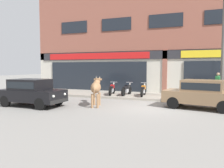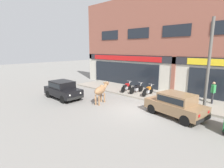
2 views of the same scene
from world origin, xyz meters
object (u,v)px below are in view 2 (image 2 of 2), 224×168
car_0 (176,104)px  motorcycle_0 (126,87)px  cow (101,90)px  motorcycle_2 (148,91)px  motorcycle_1 (137,89)px  car_1 (63,89)px  utility_pole (209,66)px  pedestrian (213,90)px

car_0 → motorcycle_0: size_ratio=2.11×
cow → motorcycle_2: bearing=67.1°
cow → car_0: (5.25, 1.21, -0.19)m
motorcycle_0 → motorcycle_2: same height
cow → motorcycle_2: cow is taller
motorcycle_0 → motorcycle_1: 1.06m
car_1 → utility_pole: utility_pole is taller
car_1 → motorcycle_1: bearing=54.2°
car_1 → motorcycle_2: size_ratio=2.01×
motorcycle_0 → pedestrian: bearing=10.1°
cow → car_0: 5.39m
cow → motorcycle_0: (-0.56, 3.88, -0.47)m
car_1 → motorcycle_0: (2.71, 5.09, -0.28)m
pedestrian → car_0: bearing=-105.7°
car_0 → motorcycle_1: 5.53m
car_1 → motorcycle_2: 7.17m
motorcycle_2 → pedestrian: (4.67, 1.14, 0.60)m
cow → utility_pole: bearing=25.7°
cow → car_0: cow is taller
car_0 → utility_pole: bearing=58.9°
cow → motorcycle_0: size_ratio=1.15×
motorcycle_0 → car_0: bearing=-24.7°
cow → motorcycle_0: 3.95m
motorcycle_2 → pedestrian: 4.84m
utility_pole → cow: bearing=-154.3°
car_1 → motorcycle_1: (3.76, 5.22, -0.28)m
car_1 → pedestrian: pedestrian is taller
motorcycle_0 → pedestrian: (6.91, 1.23, 0.60)m
car_1 → pedestrian: (9.62, 6.32, 0.32)m
cow → motorcycle_2: 4.34m
motorcycle_1 → motorcycle_2: 1.19m
pedestrian → utility_pole: bearing=-89.4°
cow → car_1: (-3.27, -1.21, -0.19)m
motorcycle_2 → utility_pole: utility_pole is taller
motorcycle_2 → utility_pole: (4.69, -0.91, 2.49)m
car_0 → motorcycle_0: (-5.81, 2.68, -0.28)m
car_0 → utility_pole: utility_pole is taller
pedestrian → motorcycle_1: bearing=-169.3°
car_1 → utility_pole: (9.64, 4.27, 2.21)m
motorcycle_0 → pedestrian: 7.04m
cow → motorcycle_1: cow is taller
motorcycle_1 → motorcycle_2: bearing=-1.6°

